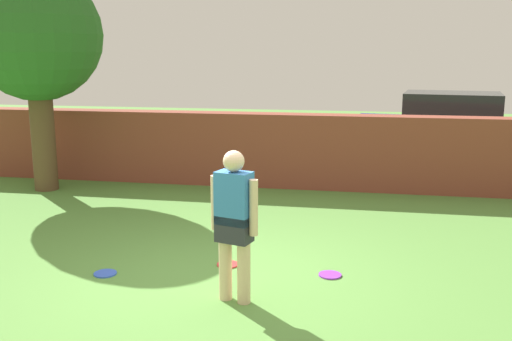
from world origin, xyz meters
The scene contains 8 objects.
ground_plane centered at (0.00, 0.00, 0.00)m, with size 40.00×40.00×0.00m, color #568C3D.
brick_wall centered at (-1.50, 4.97, 0.71)m, with size 13.73×0.50×1.43m, color brown.
tree centered at (-4.36, 3.86, 2.84)m, with size 2.41×2.41×4.10m.
person centered at (0.30, -0.43, 0.90)m, with size 0.52×0.31×1.62m.
car centered at (3.45, 7.21, 0.86)m, with size 4.40×2.38×1.72m.
frisbee_purple centered at (1.25, 0.47, 0.01)m, with size 0.27×0.27×0.02m, color purple.
frisbee_blue centered at (-1.38, 0.02, 0.01)m, with size 0.27×0.27×0.02m, color blue.
frisbee_red centered at (-0.02, 0.58, 0.01)m, with size 0.27×0.27×0.02m, color red.
Camera 1 is at (1.59, -6.04, 2.60)m, focal length 40.72 mm.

